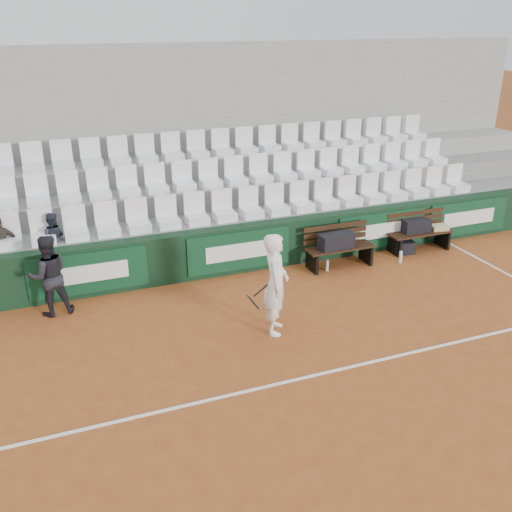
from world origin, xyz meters
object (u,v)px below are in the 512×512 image
(bench_left, at_px, (339,257))
(sports_bag_right, at_px, (416,226))
(water_bottle_near, at_px, (327,265))
(sports_bag_ground, at_px, (403,247))
(bench_right, at_px, (419,241))
(water_bottle_far, at_px, (401,257))
(sports_bag_left, at_px, (336,241))
(tennis_player, at_px, (276,284))
(spectator_c, at_px, (50,216))
(ball_kid, at_px, (49,276))

(bench_left, bearing_deg, sports_bag_right, 5.23)
(bench_left, bearing_deg, water_bottle_near, -162.98)
(sports_bag_ground, xyz_separation_m, water_bottle_near, (-2.05, -0.23, -0.02))
(bench_right, relative_size, water_bottle_far, 5.74)
(sports_bag_left, bearing_deg, tennis_player, -138.39)
(sports_bag_right, distance_m, sports_bag_ground, 0.57)
(sports_bag_left, xyz_separation_m, water_bottle_near, (-0.23, -0.08, -0.49))
(water_bottle_near, bearing_deg, tennis_player, -136.46)
(bench_right, relative_size, sports_bag_ground, 3.21)
(sports_bag_right, height_order, spectator_c, spectator_c)
(sports_bag_right, height_order, water_bottle_far, sports_bag_right)
(sports_bag_left, distance_m, ball_kid, 5.71)
(water_bottle_near, height_order, ball_kid, ball_kid)
(sports_bag_left, distance_m, sports_bag_right, 2.17)
(sports_bag_right, xyz_separation_m, sports_bag_ground, (-0.34, -0.07, -0.45))
(spectator_c, bearing_deg, ball_kid, 93.21)
(sports_bag_ground, xyz_separation_m, water_bottle_far, (-0.36, -0.42, -0.01))
(bench_right, relative_size, water_bottle_near, 6.14)
(water_bottle_far, bearing_deg, ball_kid, 177.49)
(bench_right, distance_m, sports_bag_right, 0.38)
(bench_right, bearing_deg, ball_kid, -179.05)
(sports_bag_left, relative_size, sports_bag_right, 1.21)
(water_bottle_near, bearing_deg, water_bottle_far, -6.65)
(bench_left, relative_size, sports_bag_right, 2.44)
(bench_right, xyz_separation_m, tennis_player, (-4.47, -2.14, 0.66))
(sports_bag_left, relative_size, spectator_c, 0.74)
(bench_left, distance_m, ball_kid, 5.85)
(ball_kid, bearing_deg, sports_bag_left, 172.32)
(sports_bag_left, distance_m, tennis_player, 2.98)
(bench_left, xyz_separation_m, tennis_player, (-2.34, -2.00, 0.66))
(sports_bag_ground, distance_m, ball_kid, 7.55)
(spectator_c, bearing_deg, sports_bag_left, -179.01)
(water_bottle_far, distance_m, tennis_player, 4.12)
(sports_bag_right, distance_m, water_bottle_near, 2.45)
(sports_bag_right, relative_size, sports_bag_ground, 1.32)
(water_bottle_far, height_order, ball_kid, ball_kid)
(tennis_player, height_order, ball_kid, tennis_player)
(sports_bag_ground, bearing_deg, sports_bag_right, 11.30)
(sports_bag_ground, bearing_deg, bench_left, -176.00)
(bench_left, relative_size, ball_kid, 1.00)
(sports_bag_left, bearing_deg, sports_bag_ground, 4.54)
(water_bottle_near, xyz_separation_m, water_bottle_far, (1.69, -0.20, 0.01))
(bench_left, distance_m, sports_bag_left, 0.40)
(ball_kid, relative_size, spectator_c, 1.48)
(sports_bag_right, height_order, sports_bag_ground, sports_bag_right)
(water_bottle_near, bearing_deg, sports_bag_ground, 6.27)
(water_bottle_near, relative_size, ball_kid, 0.16)
(tennis_player, xyz_separation_m, ball_kid, (-3.49, 2.01, -0.13))
(water_bottle_far, relative_size, ball_kid, 0.17)
(bench_right, xyz_separation_m, sports_bag_left, (-2.25, -0.17, 0.39))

